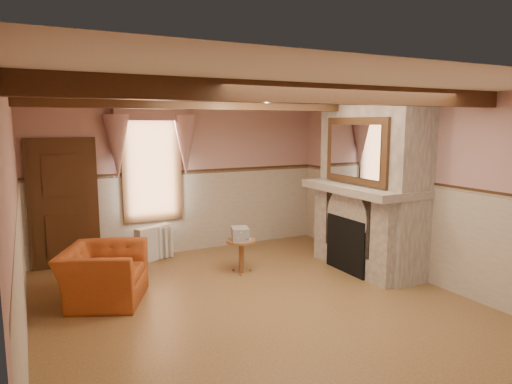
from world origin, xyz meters
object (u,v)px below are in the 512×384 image
armchair (104,274)px  radiator (154,243)px  mantel_clock (334,174)px  bowl (355,181)px  oil_lamp (350,174)px  side_table (241,256)px

armchair → radiator: bearing=-10.4°
radiator → mantel_clock: (2.92, -1.30, 1.22)m
radiator → bowl: bowl is taller
bowl → oil_lamp: 0.17m
radiator → bowl: 3.66m
armchair → side_table: 2.18m
mantel_clock → oil_lamp: 0.45m
mantel_clock → oil_lamp: (0.00, -0.45, 0.04)m
radiator → bowl: bearing=-56.1°
radiator → mantel_clock: mantel_clock is taller
mantel_clock → oil_lamp: bearing=-90.0°
bowl → oil_lamp: oil_lamp is taller
bowl → mantel_clock: mantel_clock is taller
side_table → radiator: 1.74m
bowl → armchair: bearing=176.0°
side_table → radiator: radiator is taller
side_table → radiator: bearing=128.0°
mantel_clock → side_table: bearing=-177.6°
armchair → radiator: armchair is taller
mantel_clock → armchair: bearing=-175.7°
radiator → bowl: size_ratio=2.19×
side_table → oil_lamp: oil_lamp is taller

